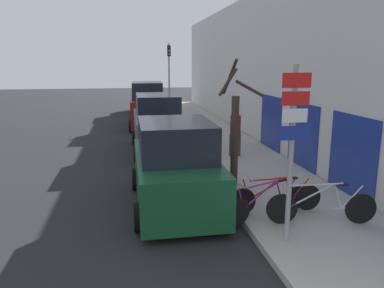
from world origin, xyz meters
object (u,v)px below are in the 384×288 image
Objects in this scene: bicycle_1 at (268,202)px; pedestrian_near at (235,129)px; signpost at (292,144)px; parked_car_1 at (157,126)px; street_tree at (235,132)px; traffic_light at (169,70)px; parked_car_2 at (148,107)px; bicycle_0 at (321,206)px; bicycle_2 at (276,197)px; parked_car_3 at (145,99)px; parked_car_0 at (175,168)px.

bicycle_1 is 5.64m from pedestrian_near.
signpost is 0.71× the size of parked_car_1.
street_tree is (-0.98, -3.18, 0.52)m from pedestrian_near.
traffic_light is at bearing -19.20° from bicycle_1.
parked_car_2 is 10.90m from street_tree.
pedestrian_near reaches higher than bicycle_1.
bicycle_2 is (-0.71, 0.76, -0.03)m from bicycle_0.
parked_car_2 is at bearing 21.43° from bicycle_0.
street_tree is at bearing -83.95° from parked_car_3.
signpost reaches higher than bicycle_1.
bicycle_1 is at bearing 73.62° from bicycle_0.
parked_car_2 reaches higher than bicycle_2.
bicycle_2 is 2.50m from parked_car_0.
bicycle_1 is 7.56m from parked_car_1.
parked_car_0 reaches higher than pedestrian_near.
street_tree is 0.77× the size of traffic_light.
signpost is 1.93m from bicycle_0.
parked_car_1 is (-2.79, 7.82, 0.51)m from bicycle_0.
parked_car_1 reaches higher than bicycle_1.
parked_car_0 is 5.87m from parked_car_1.
bicycle_0 is 16.85m from traffic_light.
traffic_light is (-0.57, 15.85, 2.52)m from bicycle_2.
bicycle_1 is 2.62m from street_tree.
pedestrian_near reaches higher than bicycle_2.
parked_car_1 is at bearing -99.78° from traffic_light.
traffic_light reaches higher than parked_car_0.
bicycle_2 is 0.46× the size of parked_car_1.
signpost is 20.15m from parked_car_3.
pedestrian_near is 10.82m from traffic_light.
bicycle_2 is at bearing 74.53° from pedestrian_near.
parked_car_1 is 1.12× the size of parked_car_2.
parked_car_3 reaches higher than bicycle_1.
traffic_light is (-0.27, 16.12, 2.52)m from bicycle_1.
parked_car_1 is at bearing -86.95° from parked_car_2.
bicycle_1 reaches higher than bicycle_2.
parked_car_2 is (0.03, 11.65, 0.15)m from parked_car_0.
signpost is 6.76m from pedestrian_near.
street_tree is at bearing 30.66° from bicycle_0.
parked_car_0 is 0.92× the size of parked_car_1.
parked_car_2 is at bearing 10.56° from bicycle_2.
parked_car_2 reaches higher than pedestrian_near.
signpost is at bearing 167.73° from bicycle_2.
parked_car_2 reaches higher than parked_car_3.
bicycle_2 is 0.49× the size of parked_car_3.
parked_car_2 reaches higher than bicycle_0.
bicycle_0 is at bearing 82.03° from pedestrian_near.
parked_car_3 reaches higher than bicycle_0.
traffic_light is (1.55, 3.02, 1.91)m from parked_car_2.
signpost is at bearing 73.06° from pedestrian_near.
parked_car_1 is at bearing -6.46° from bicycle_1.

